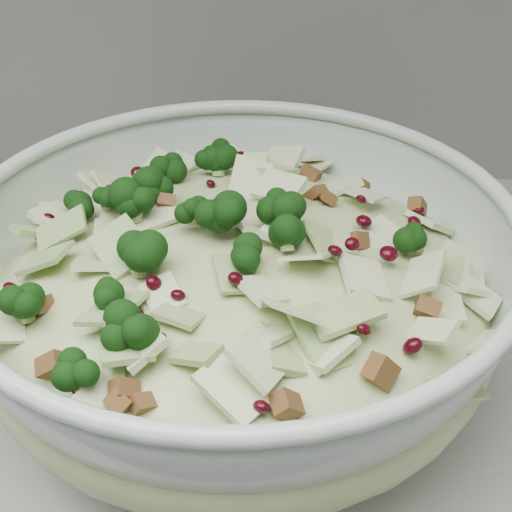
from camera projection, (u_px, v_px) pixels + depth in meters
The scene contains 2 objects.
mixing_bowl at pixel (238, 300), 0.55m from camera, with size 0.47×0.47×0.17m.
salad at pixel (238, 272), 0.53m from camera, with size 0.48×0.48×0.17m.
Camera 1 is at (0.05, 1.17, 1.33)m, focal length 50.00 mm.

